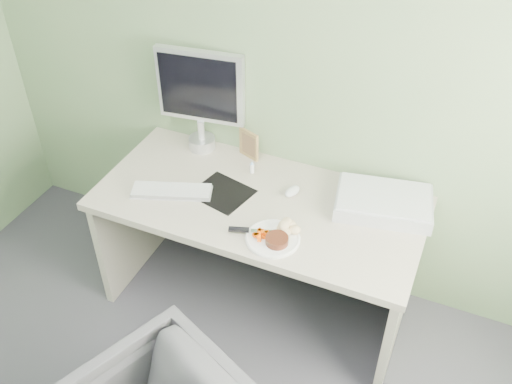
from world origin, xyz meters
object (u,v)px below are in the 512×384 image
at_px(desk, 258,228).
at_px(plate, 273,239).
at_px(scanner, 383,203).
at_px(monitor, 201,95).

distance_m(desk, plate, 0.34).
relative_size(desk, scanner, 3.56).
bearing_deg(desk, plate, -53.56).
xyz_separation_m(plate, scanner, (0.40, 0.41, 0.03)).
bearing_deg(plate, monitor, 139.27).
distance_m(plate, monitor, 0.89).
bearing_deg(plate, scanner, 45.41).
height_order(desk, monitor, monitor).
distance_m(scanner, monitor, 1.08).
bearing_deg(monitor, scanner, -14.56).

